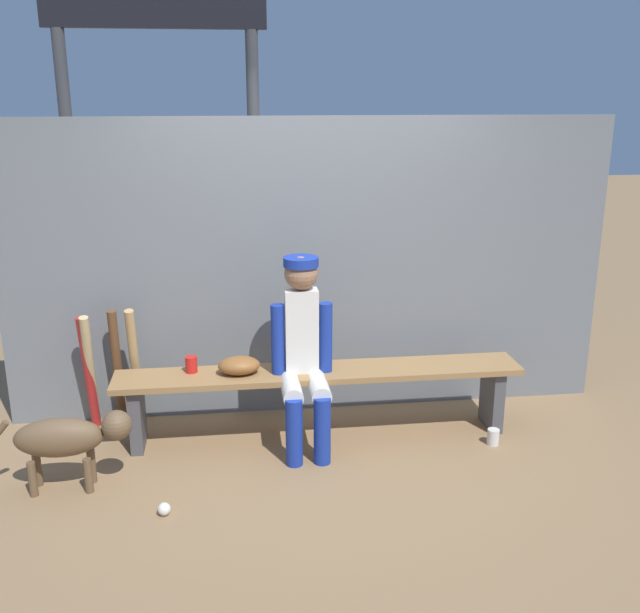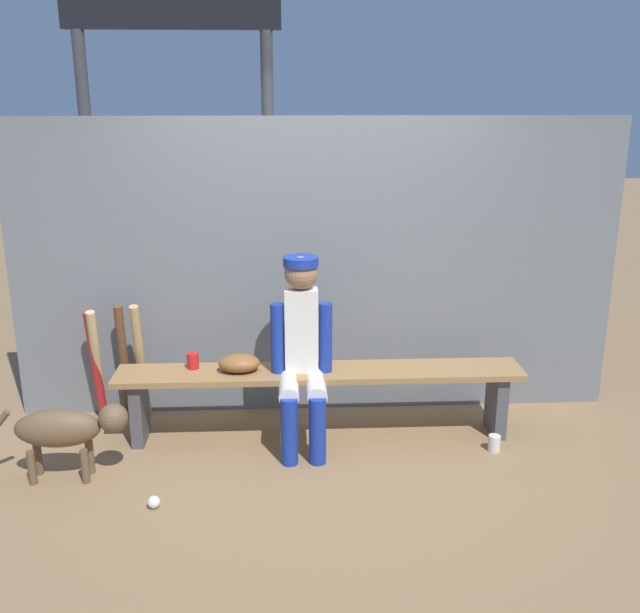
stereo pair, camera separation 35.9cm
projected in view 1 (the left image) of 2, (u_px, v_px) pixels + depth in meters
The scene contains 14 objects.
ground_plane at pixel (320, 435), 5.06m from camera, with size 30.00×30.00×0.00m, color olive.
chainlink_fence at pixel (311, 270), 5.20m from camera, with size 4.36×0.03×2.15m, color slate.
dugout_bench at pixel (320, 384), 4.95m from camera, with size 2.77×0.36×0.49m.
player_seated at pixel (303, 348), 4.74m from camera, with size 0.41×0.55×1.28m.
baseball_glove at pixel (239, 365), 4.83m from camera, with size 0.28×0.20×0.12m, color brown.
bat_wood_tan at pixel (135, 367), 5.06m from camera, with size 0.06×0.06×0.92m, color tan.
bat_wood_dark at pixel (117, 368), 5.09m from camera, with size 0.06×0.06×0.87m, color brown.
bat_wood_natural at pixel (90, 372), 5.04m from camera, with size 0.06×0.06×0.87m, color tan.
bat_aluminum_red at pixel (89, 373), 5.04m from camera, with size 0.06×0.06×0.85m, color #B22323.
baseball at pixel (164, 509), 4.10m from camera, with size 0.07×0.07×0.07m, color white.
cup_on_ground at pixel (493, 437), 4.92m from camera, with size 0.08×0.08×0.11m, color silver.
cup_on_bench at pixel (191, 364), 4.86m from camera, with size 0.08×0.08×0.11m, color red.
scoreboard at pixel (165, 51), 5.59m from camera, with size 1.97×0.27×3.77m.
dog at pixel (69, 438), 4.29m from camera, with size 0.84×0.20×0.49m.
Camera 1 is at (-0.59, -4.55, 2.31)m, focal length 40.69 mm.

